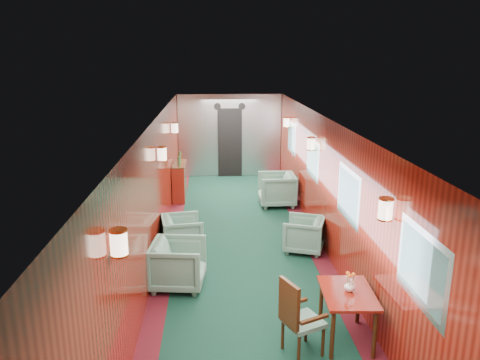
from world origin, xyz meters
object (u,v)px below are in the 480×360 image
(side_chair, at_px, (297,315))
(armchair_left_far, at_px, (182,233))
(armchair_left_near, at_px, (178,264))
(dining_table, at_px, (347,300))
(armchair_right_near, at_px, (304,234))
(credenza, at_px, (179,181))
(armchair_right_far, at_px, (277,189))

(side_chair, height_order, armchair_left_far, side_chair)
(side_chair, bearing_deg, armchair_left_near, 105.53)
(dining_table, distance_m, armchair_right_near, 2.78)
(credenza, relative_size, armchair_left_far, 1.64)
(dining_table, distance_m, armchair_left_near, 2.68)
(side_chair, distance_m, armchair_right_far, 5.77)
(dining_table, xyz_separation_m, armchair_left_far, (-2.19, 2.93, -0.23))
(armchair_left_near, bearing_deg, credenza, 9.90)
(credenza, height_order, armchair_left_near, credenza)
(credenza, xyz_separation_m, armchair_left_far, (0.25, -3.21, -0.14))
(side_chair, height_order, armchair_right_far, side_chair)
(armchair_right_near, bearing_deg, side_chair, 6.90)
(dining_table, xyz_separation_m, armchair_left_near, (-2.18, 1.55, -0.19))
(dining_table, xyz_separation_m, side_chair, (-0.67, -0.27, -0.03))
(armchair_left_near, xyz_separation_m, armchair_left_far, (-0.02, 1.38, -0.04))
(armchair_right_far, bearing_deg, armchair_right_near, 2.57)
(armchair_left_near, distance_m, armchair_right_near, 2.50)
(dining_table, height_order, armchair_right_near, dining_table)
(armchair_left_far, distance_m, armchair_right_far, 3.29)
(side_chair, distance_m, credenza, 6.65)
(side_chair, relative_size, armchair_left_far, 1.36)
(dining_table, bearing_deg, armchair_right_far, 94.37)
(credenza, bearing_deg, side_chair, -74.57)
(dining_table, height_order, side_chair, side_chair)
(armchair_right_far, bearing_deg, dining_table, 1.14)
(credenza, bearing_deg, armchair_right_near, -53.97)
(armchair_left_far, bearing_deg, credenza, -5.10)
(dining_table, xyz_separation_m, credenza, (-2.44, 6.15, -0.09))
(side_chair, distance_m, armchair_right_near, 3.12)
(armchair_left_near, xyz_separation_m, armchair_right_far, (2.06, 3.93, 0.02))
(armchair_left_far, xyz_separation_m, armchair_right_near, (2.20, -0.16, -0.01))
(side_chair, bearing_deg, armchair_left_far, 91.38)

